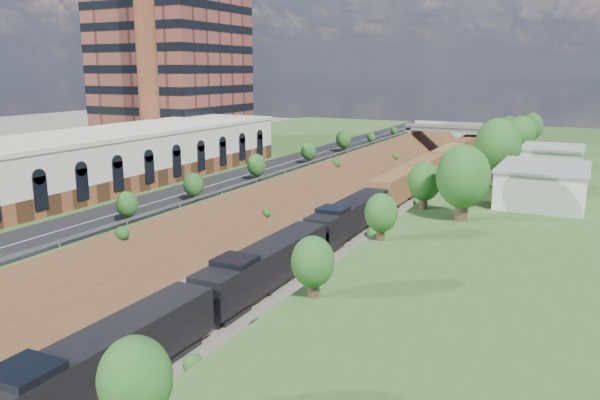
{
  "coord_description": "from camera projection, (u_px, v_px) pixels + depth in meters",
  "views": [
    {
      "loc": [
        28.01,
        -17.66,
        19.7
      ],
      "look_at": [
        0.47,
        37.17,
        6.0
      ],
      "focal_mm": 35.0,
      "sensor_mm": 36.0,
      "label": 1
    }
  ],
  "objects": [
    {
      "name": "smokestack",
      "position": [
        146.0,
        35.0,
        91.13
      ],
      "size": [
        3.2,
        3.2,
        40.0
      ],
      "primitive_type": "cylinder",
      "color": "brown",
      "rests_on": "platform_left"
    },
    {
      "name": "commercial_building",
      "position": [
        106.0,
        158.0,
        75.52
      ],
      "size": [
        14.3,
        62.3,
        7.0
      ],
      "color": "brown",
      "rests_on": "platform_left"
    },
    {
      "name": "tree_right_large",
      "position": [
        463.0,
        177.0,
        57.36
      ],
      "size": [
        5.25,
        5.25,
        7.61
      ],
      "color": "#473323",
      "rests_on": "platform_right"
    },
    {
      "name": "road",
      "position": [
        274.0,
        167.0,
        89.99
      ],
      "size": [
        8.0,
        180.0,
        0.1
      ],
      "primitive_type": "cube",
      "color": "black",
      "rests_on": "platform_left"
    },
    {
      "name": "rail_left_track",
      "position": [
        351.0,
        207.0,
        85.42
      ],
      "size": [
        1.58,
        180.0,
        0.18
      ],
      "primitive_type": "cube",
      "color": "gray",
      "rests_on": "ground"
    },
    {
      "name": "platform_left",
      "position": [
        183.0,
        174.0,
        98.21
      ],
      "size": [
        44.0,
        180.0,
        5.0
      ],
      "primitive_type": "cube",
      "color": "#355C26",
      "rests_on": "ground"
    },
    {
      "name": "guardrail",
      "position": [
        297.0,
        166.0,
        87.91
      ],
      "size": [
        0.1,
        171.0,
        0.7
      ],
      "color": "#99999E",
      "rests_on": "platform_left"
    },
    {
      "name": "embankment_right",
      "position": [
        444.0,
        218.0,
        79.48
      ],
      "size": [
        10.0,
        180.0,
        10.0
      ],
      "primitive_type": "cube",
      "rotation": [
        0.0,
        0.79,
        0.0
      ],
      "color": "brown",
      "rests_on": "ground"
    },
    {
      "name": "embankment_left",
      "position": [
        300.0,
        202.0,
        89.12
      ],
      "size": [
        10.0,
        180.0,
        10.0
      ],
      "primitive_type": "cube",
      "rotation": [
        0.0,
        0.79,
        0.0
      ],
      "color": "brown",
      "rests_on": "ground"
    },
    {
      "name": "tree_left_crest",
      "position": [
        95.0,
        212.0,
        53.05
      ],
      "size": [
        2.45,
        2.45,
        3.55
      ],
      "color": "#473323",
      "rests_on": "platform_left"
    },
    {
      "name": "overpass",
      "position": [
        460.0,
        134.0,
        137.3
      ],
      "size": [
        24.5,
        8.3,
        7.4
      ],
      "color": "gray",
      "rests_on": "ground"
    },
    {
      "name": "white_building_near",
      "position": [
        543.0,
        186.0,
        65.5
      ],
      "size": [
        9.0,
        12.0,
        4.0
      ],
      "primitive_type": "cube",
      "color": "silver",
      "rests_on": "platform_right"
    },
    {
      "name": "freight_train",
      "position": [
        392.0,
        190.0,
        84.94
      ],
      "size": [
        3.21,
        128.89,
        4.75
      ],
      "color": "black",
      "rests_on": "ground"
    },
    {
      "name": "white_building_far",
      "position": [
        552.0,
        161.0,
        84.95
      ],
      "size": [
        8.0,
        10.0,
        3.6
      ],
      "primitive_type": "cube",
      "color": "silver",
      "rests_on": "platform_right"
    },
    {
      "name": "rail_right_track",
      "position": [
        385.0,
        211.0,
        83.14
      ],
      "size": [
        1.58,
        180.0,
        0.18
      ],
      "primitive_type": "cube",
      "color": "gray",
      "rests_on": "ground"
    }
  ]
}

